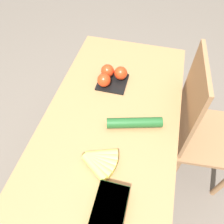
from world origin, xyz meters
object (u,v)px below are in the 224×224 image
chair (199,130)px  banana_bunch (99,161)px  cucumber_near (134,123)px  tomato_pack (111,76)px  carrot_bag (109,210)px

chair → banana_bunch: 0.70m
cucumber_near → banana_bunch: bearing=-25.9°
tomato_pack → cucumber_near: tomato_pack is taller
banana_bunch → cucumber_near: cucumber_near is taller
banana_bunch → cucumber_near: bearing=154.1°
chair → banana_bunch: bearing=127.3°
tomato_pack → carrot_bag: 0.73m
banana_bunch → tomato_pack: tomato_pack is taller
tomato_pack → cucumber_near: 0.34m
carrot_bag → cucumber_near: size_ratio=0.71×
chair → carrot_bag: chair is taller
carrot_bag → cucumber_near: (-0.43, 0.02, -0.01)m
chair → tomato_pack: bearing=77.7°
banana_bunch → cucumber_near: (-0.24, 0.12, 0.01)m
banana_bunch → carrot_bag: 0.22m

